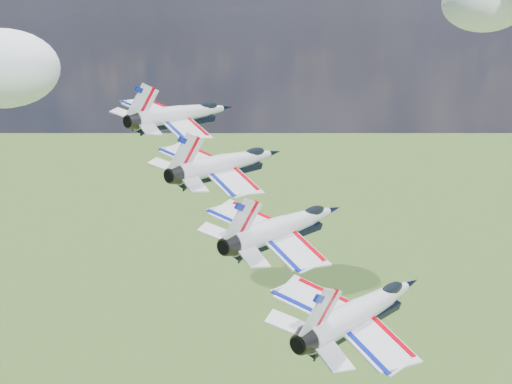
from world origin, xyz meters
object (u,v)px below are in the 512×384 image
at_px(jet_1, 229,163).
at_px(jet_3, 364,309).
at_px(jet_2, 287,225).
at_px(jet_0, 184,114).

relative_size(jet_1, jet_3, 1.00).
distance_m(jet_1, jet_2, 11.92).
relative_size(jet_1, jet_2, 1.00).
distance_m(jet_2, jet_3, 11.92).
relative_size(jet_0, jet_2, 1.00).
distance_m(jet_0, jet_1, 11.92).
bearing_deg(jet_0, jet_1, -20.04).
distance_m(jet_0, jet_3, 35.76).
xyz_separation_m(jet_0, jet_3, (27.29, -20.57, -10.53)).
distance_m(jet_0, jet_2, 23.84).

